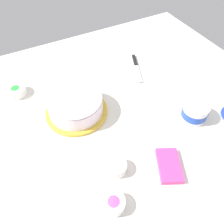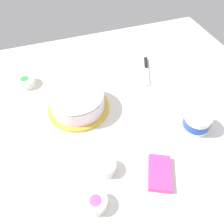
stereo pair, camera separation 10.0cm
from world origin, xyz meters
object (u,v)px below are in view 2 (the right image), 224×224
(sprinkle_bowl_green, at_px, (25,81))
(paper_napkin, at_px, (172,94))
(frosted_cake, at_px, (77,101))
(spreading_knife, at_px, (146,68))
(candy_box_lower, at_px, (160,173))
(sprinkle_bowl_rainbow, at_px, (96,202))
(frosting_tub, at_px, (197,121))
(sprinkle_bowl_yellow, at_px, (106,167))

(sprinkle_bowl_green, bearing_deg, paper_napkin, -114.79)
(frosted_cake, relative_size, spreading_knife, 1.24)
(paper_napkin, bearing_deg, candy_box_lower, 145.35)
(frosted_cake, relative_size, sprinkle_bowl_rainbow, 3.56)
(frosting_tub, relative_size, paper_napkin, 0.74)
(paper_napkin, bearing_deg, spreading_knife, 8.74)
(sprinkle_bowl_yellow, xyz_separation_m, paper_napkin, (0.28, -0.43, -0.02))
(candy_box_lower, bearing_deg, frosting_tub, -33.17)
(spreading_knife, distance_m, paper_napkin, 0.22)
(sprinkle_bowl_rainbow, bearing_deg, sprinkle_bowl_green, 13.47)
(frosting_tub, height_order, sprinkle_bowl_green, frosting_tub)
(frosting_tub, bearing_deg, sprinkle_bowl_green, 51.84)
(candy_box_lower, xyz_separation_m, paper_napkin, (0.36, -0.25, -0.01))
(candy_box_lower, relative_size, paper_napkin, 0.94)
(frosted_cake, distance_m, candy_box_lower, 0.47)
(frosted_cake, distance_m, paper_napkin, 0.46)
(sprinkle_bowl_green, height_order, candy_box_lower, sprinkle_bowl_green)
(frosted_cake, height_order, spreading_knife, frosted_cake)
(sprinkle_bowl_rainbow, height_order, paper_napkin, sprinkle_bowl_rainbow)
(spreading_knife, relative_size, paper_napkin, 1.51)
(frosting_tub, bearing_deg, sprinkle_bowl_rainbow, 109.76)
(frosted_cake, distance_m, sprinkle_bowl_rainbow, 0.45)
(sprinkle_bowl_green, relative_size, sprinkle_bowl_yellow, 1.26)
(frosted_cake, relative_size, sprinkle_bowl_yellow, 3.65)
(sprinkle_bowl_rainbow, bearing_deg, frosted_cake, -5.97)
(frosted_cake, relative_size, candy_box_lower, 1.99)
(sprinkle_bowl_green, distance_m, sprinkle_bowl_yellow, 0.63)
(spreading_knife, height_order, paper_napkin, spreading_knife)
(sprinkle_bowl_green, bearing_deg, sprinkle_bowl_rainbow, -166.53)
(spreading_knife, height_order, sprinkle_bowl_green, sprinkle_bowl_green)
(frosting_tub, distance_m, sprinkle_bowl_rainbow, 0.53)
(frosting_tub, xyz_separation_m, sprinkle_bowl_rainbow, (-0.18, 0.50, -0.02))
(spreading_knife, bearing_deg, sprinkle_bowl_green, 82.21)
(spreading_knife, distance_m, sprinkle_bowl_rainbow, 0.77)
(spreading_knife, bearing_deg, candy_box_lower, 159.75)
(frosted_cake, bearing_deg, sprinkle_bowl_green, 40.59)
(frosted_cake, height_order, candy_box_lower, frosted_cake)
(sprinkle_bowl_green, bearing_deg, spreading_knife, -97.79)
(sprinkle_bowl_green, relative_size, sprinkle_bowl_rainbow, 1.23)
(frosted_cake, xyz_separation_m, sprinkle_bowl_rainbow, (-0.45, 0.05, -0.02))
(frosted_cake, relative_size, sprinkle_bowl_green, 2.89)
(frosted_cake, relative_size, frosting_tub, 2.51)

